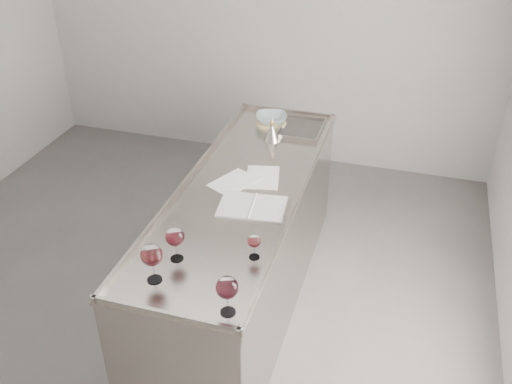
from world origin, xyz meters
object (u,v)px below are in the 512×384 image
(counter, at_px, (243,246))
(wine_funnel, at_px, (272,133))
(ceramic_bowl, at_px, (271,118))
(wine_glass_left, at_px, (152,256))
(notebook, at_px, (252,206))
(wine_glass_right, at_px, (227,288))
(wine_glass_small, at_px, (254,241))
(wine_glass_middle, at_px, (175,237))

(counter, xyz_separation_m, wine_funnel, (0.00, 0.69, 0.52))
(counter, relative_size, ceramic_bowl, 10.34)
(wine_glass_left, relative_size, wine_funnel, 1.18)
(wine_glass_left, height_order, ceramic_bowl, wine_glass_left)
(notebook, relative_size, wine_funnel, 2.32)
(ceramic_bowl, bearing_deg, wine_funnel, -73.63)
(wine_glass_right, xyz_separation_m, notebook, (-0.15, 0.88, -0.14))
(counter, xyz_separation_m, wine_glass_left, (-0.15, -0.97, 0.62))
(wine_glass_small, xyz_separation_m, notebook, (-0.15, 0.45, -0.10))
(wine_glass_left, height_order, wine_funnel, wine_glass_left)
(wine_glass_left, distance_m, wine_funnel, 1.67)
(wine_glass_right, xyz_separation_m, wine_glass_small, (0.00, 0.43, -0.04))
(notebook, height_order, ceramic_bowl, ceramic_bowl)
(wine_glass_middle, xyz_separation_m, wine_funnel, (0.12, 1.47, -0.08))
(wine_glass_small, relative_size, wine_funnel, 0.80)
(wine_glass_small, xyz_separation_m, wine_funnel, (-0.27, 1.34, -0.05))
(wine_glass_right, xyz_separation_m, ceramic_bowl, (-0.35, 2.03, -0.10))
(notebook, xyz_separation_m, wine_funnel, (-0.12, 0.89, 0.05))
(wine_glass_right, bearing_deg, counter, 104.27)
(wine_glass_middle, height_order, wine_funnel, wine_glass_middle)
(wine_glass_right, bearing_deg, notebook, 99.61)
(counter, distance_m, notebook, 0.53)
(counter, xyz_separation_m, ceramic_bowl, (-0.07, 0.95, 0.52))
(counter, relative_size, wine_funnel, 13.13)
(ceramic_bowl, bearing_deg, counter, -85.65)
(wine_glass_small, bearing_deg, wine_funnel, 101.40)
(wine_glass_middle, height_order, wine_glass_right, wine_glass_right)
(wine_glass_left, relative_size, notebook, 0.51)
(wine_glass_small, bearing_deg, wine_glass_left, -143.45)
(wine_glass_middle, relative_size, ceramic_bowl, 0.84)
(wine_glass_small, height_order, wine_funnel, wine_funnel)
(wine_glass_middle, relative_size, wine_glass_right, 0.95)
(wine_glass_left, distance_m, notebook, 0.83)
(wine_glass_small, bearing_deg, wine_glass_middle, -161.48)
(wine_glass_small, relative_size, notebook, 0.34)
(wine_funnel, bearing_deg, wine_glass_left, -95.44)
(wine_glass_right, distance_m, wine_glass_small, 0.43)
(wine_funnel, bearing_deg, ceramic_bowl, 106.37)
(wine_glass_left, xyz_separation_m, wine_glass_right, (0.43, -0.11, -0.01))
(counter, bearing_deg, wine_funnel, 89.64)
(wine_glass_middle, bearing_deg, counter, 81.78)
(wine_glass_middle, distance_m, wine_glass_small, 0.41)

